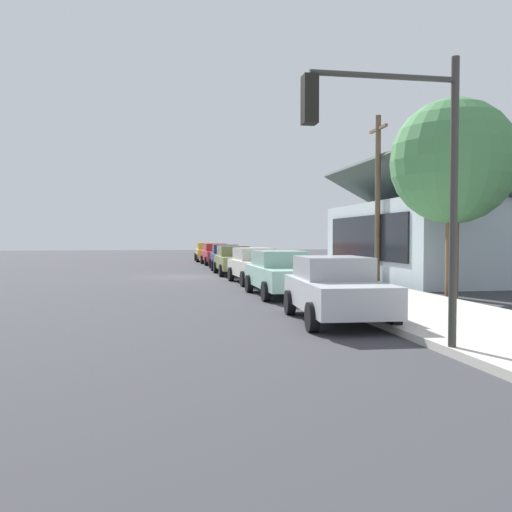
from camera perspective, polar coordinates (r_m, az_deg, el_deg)
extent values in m
plane|color=#38383D|center=(29.11, -7.16, -2.14)|extent=(120.00, 120.00, 0.00)
cube|color=beige|center=(29.91, 3.62, -1.87)|extent=(60.00, 4.20, 0.16)
cube|color=gold|center=(47.21, -5.06, 0.27)|extent=(4.90, 1.95, 0.70)
cube|color=gold|center=(47.68, -5.10, 1.05)|extent=(2.37, 1.68, 0.56)
cylinder|color=black|center=(45.79, -3.77, -0.22)|extent=(0.66, 0.23, 0.66)
cylinder|color=black|center=(45.66, -6.09, -0.23)|extent=(0.66, 0.23, 0.66)
cylinder|color=black|center=(48.80, -4.09, -0.08)|extent=(0.66, 0.23, 0.66)
cylinder|color=black|center=(48.67, -6.27, -0.09)|extent=(0.66, 0.23, 0.66)
cube|color=red|center=(41.46, -4.22, 0.04)|extent=(4.59, 1.84, 0.70)
cube|color=#A9272B|center=(41.90, -4.30, 0.92)|extent=(2.22, 1.58, 0.56)
cylinder|color=black|center=(40.20, -2.73, -0.52)|extent=(0.66, 0.23, 0.66)
cylinder|color=black|center=(39.97, -5.20, -0.54)|extent=(0.66, 0.23, 0.66)
cylinder|color=black|center=(42.99, -3.30, -0.36)|extent=(0.66, 0.23, 0.66)
cylinder|color=black|center=(42.78, -5.61, -0.38)|extent=(0.66, 0.23, 0.66)
cube|color=navy|center=(35.59, -3.17, -0.28)|extent=(4.89, 2.04, 0.70)
cube|color=navy|center=(36.05, -3.23, 0.75)|extent=(2.39, 1.70, 0.56)
cylinder|color=black|center=(34.19, -1.50, -0.96)|extent=(0.67, 0.25, 0.66)
cylinder|color=black|center=(34.07, -4.51, -0.98)|extent=(0.67, 0.25, 0.66)
cylinder|color=black|center=(37.16, -1.95, -0.72)|extent=(0.67, 0.25, 0.66)
cylinder|color=black|center=(37.04, -4.71, -0.74)|extent=(0.67, 0.25, 0.66)
cube|color=olive|center=(30.40, -2.29, -0.67)|extent=(4.84, 1.77, 0.70)
cube|color=#61683C|center=(30.85, -2.42, 0.54)|extent=(2.32, 1.56, 0.56)
cylinder|color=black|center=(29.07, -0.16, -1.48)|extent=(0.66, 0.22, 0.66)
cylinder|color=black|center=(28.82, -3.62, -1.51)|extent=(0.66, 0.22, 0.66)
cylinder|color=black|center=(32.03, -1.09, -1.16)|extent=(0.66, 0.22, 0.66)
cylinder|color=black|center=(31.80, -4.24, -1.19)|extent=(0.66, 0.22, 0.66)
cube|color=silver|center=(24.66, -0.01, -1.28)|extent=(4.90, 1.97, 0.70)
cube|color=beige|center=(25.11, -0.26, 0.21)|extent=(2.39, 1.64, 0.56)
cylinder|color=black|center=(23.46, 2.88, -2.31)|extent=(0.67, 0.25, 0.66)
cylinder|color=black|center=(23.05, -1.29, -2.39)|extent=(0.67, 0.25, 0.66)
cylinder|color=black|center=(26.34, 1.11, -1.84)|extent=(0.67, 0.25, 0.66)
cylinder|color=black|center=(25.97, -2.62, -1.89)|extent=(0.67, 0.25, 0.66)
cube|color=#9ED1BC|center=(19.40, 2.74, -2.18)|extent=(4.86, 1.92, 0.70)
cube|color=#86B1A0|center=(19.83, 2.40, -0.26)|extent=(2.35, 1.65, 0.56)
cylinder|color=black|center=(18.24, 6.66, -3.56)|extent=(0.66, 0.23, 0.66)
cylinder|color=black|center=(17.77, 1.03, -3.69)|extent=(0.66, 0.23, 0.66)
cylinder|color=black|center=(21.10, 4.16, -2.80)|extent=(0.66, 0.23, 0.66)
cylinder|color=black|center=(20.69, -0.72, -2.89)|extent=(0.66, 0.23, 0.66)
cube|color=silver|center=(13.66, 8.38, -3.95)|extent=(4.50, 2.09, 0.70)
cube|color=#A0A2A6|center=(14.04, 7.92, -1.21)|extent=(2.20, 1.74, 0.56)
cylinder|color=black|center=(12.70, 14.03, -6.03)|extent=(0.67, 0.26, 0.66)
cylinder|color=black|center=(12.17, 5.85, -6.33)|extent=(0.67, 0.26, 0.66)
cylinder|color=black|center=(15.26, 10.37, -4.66)|extent=(0.67, 0.26, 0.66)
cylinder|color=black|center=(14.82, 3.53, -4.83)|extent=(0.67, 0.26, 0.66)
cube|color=#ADBCC6|center=(28.62, 18.01, 1.46)|extent=(11.95, 7.23, 3.75)
cube|color=black|center=(27.09, 11.17, 1.89)|extent=(9.56, 0.08, 2.10)
cube|color=#3F4C47|center=(27.93, 14.77, 7.30)|extent=(12.55, 3.91, 2.18)
cube|color=#3F4C47|center=(29.63, 21.18, 6.92)|extent=(12.55, 3.91, 2.18)
cylinder|color=brown|center=(19.87, 19.67, 0.88)|extent=(0.44, 0.44, 3.49)
sphere|color=#47844C|center=(20.03, 19.77, 9.23)|extent=(4.23, 4.23, 4.23)
cylinder|color=#383833|center=(10.19, 19.83, 4.75)|extent=(0.14, 0.14, 5.20)
cylinder|color=#383833|center=(9.97, 13.17, 17.71)|extent=(0.10, 2.60, 0.10)
cube|color=black|center=(9.44, 5.59, 15.84)|extent=(0.28, 0.24, 0.80)
sphere|color=red|center=(9.65, 5.35, 17.13)|extent=(0.16, 0.16, 0.16)
sphere|color=yellow|center=(9.58, 5.34, 15.63)|extent=(0.16, 0.16, 0.16)
sphere|color=green|center=(9.52, 5.33, 14.11)|extent=(0.16, 0.16, 0.16)
cylinder|color=brown|center=(25.26, 12.51, 5.71)|extent=(0.24, 0.24, 7.50)
cube|color=brown|center=(25.66, 12.57, 12.75)|extent=(1.80, 0.12, 0.12)
cylinder|color=red|center=(24.63, 3.25, -1.86)|extent=(0.22, 0.22, 0.55)
sphere|color=red|center=(24.61, 3.26, -1.06)|extent=(0.18, 0.18, 0.18)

